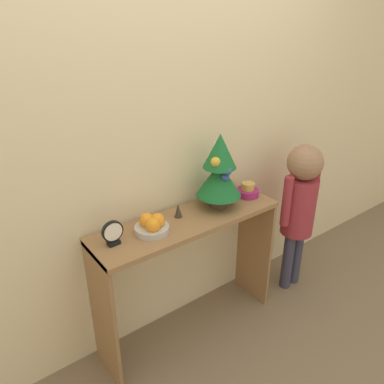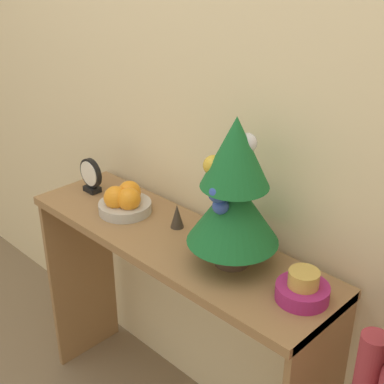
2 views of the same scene
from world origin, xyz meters
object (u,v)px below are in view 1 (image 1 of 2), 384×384
Objects in this scene: fruit_bowl at (152,225)px; singing_bowl at (248,191)px; desk_clock at (113,233)px; mini_tree at (219,170)px; figurine at (178,211)px; child_figure at (300,200)px.

singing_bowl is (0.72, 0.02, -0.01)m from fruit_bowl.
desk_clock is (-0.22, 0.01, 0.02)m from fruit_bowl.
figurine is at bearing 172.33° from mini_tree.
mini_tree is 0.51m from fruit_bowl.
figurine is at bearing 170.69° from child_figure.
child_figure is (0.91, -0.15, -0.14)m from figurine.
child_figure reaches higher than singing_bowl.
figurine is 0.94m from child_figure.
singing_bowl is 1.76× the size of figurine.
figurine is (0.20, 0.05, -0.00)m from fruit_bowl.
fruit_bowl reaches higher than figurine.
child_figure reaches higher than figurine.
mini_tree is 5.52× the size of figurine.
mini_tree is 3.14× the size of singing_bowl.
mini_tree reaches higher than figurine.
child_figure is at bearing -16.05° from singing_bowl.
child_figure is (0.40, -0.12, -0.14)m from singing_bowl.
desk_clock is at bearing 176.09° from fruit_bowl.
singing_bowl is at bearing -3.88° from figurine.
figurine is at bearing 14.68° from fruit_bowl.
child_figure is at bearing -9.31° from figurine.
fruit_bowl is at bearing -3.91° from desk_clock.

